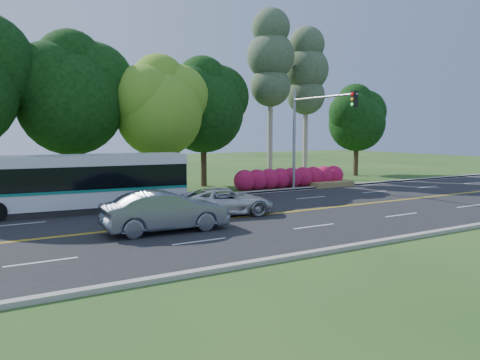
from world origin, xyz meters
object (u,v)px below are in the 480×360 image
traffic_signal (312,123)px  sedan (165,211)px  suv (225,201)px  transit_bus (75,184)px

traffic_signal → sedan: (-12.93, -6.61, -3.81)m
sedan → suv: size_ratio=1.05×
sedan → suv: sedan is taller
traffic_signal → sedan: 15.02m
suv → transit_bus: bearing=64.6°
traffic_signal → transit_bus: bearing=180.0°
traffic_signal → sedan: traffic_signal is taller
traffic_signal → sedan: bearing=-152.9°
transit_bus → suv: bearing=-31.4°
transit_bus → suv: transit_bus is taller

